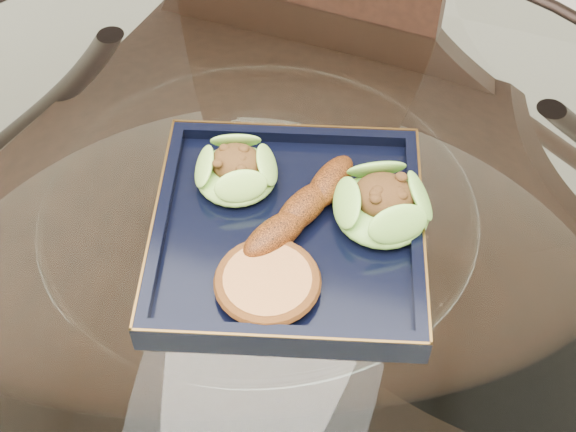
# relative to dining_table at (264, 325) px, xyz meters

# --- Properties ---
(dining_table) EXTENTS (1.13, 1.13, 0.77)m
(dining_table) POSITION_rel_dining_table_xyz_m (0.00, 0.00, 0.00)
(dining_table) COLOR white
(dining_table) RESTS_ON ground
(dining_chair) EXTENTS (0.45, 0.45, 0.92)m
(dining_chair) POSITION_rel_dining_table_xyz_m (-0.07, 0.30, -0.08)
(dining_chair) COLOR black
(dining_chair) RESTS_ON ground
(navy_plate) EXTENTS (0.32, 0.32, 0.02)m
(navy_plate) POSITION_rel_dining_table_xyz_m (0.03, 0.01, 0.17)
(navy_plate) COLOR black
(navy_plate) RESTS_ON dining_table
(lettuce_wrap_left) EXTENTS (0.09, 0.09, 0.03)m
(lettuce_wrap_left) POSITION_rel_dining_table_xyz_m (-0.04, 0.05, 0.20)
(lettuce_wrap_left) COLOR #589F2E
(lettuce_wrap_left) RESTS_ON navy_plate
(lettuce_wrap_right) EXTENTS (0.10, 0.10, 0.03)m
(lettuce_wrap_right) POSITION_rel_dining_table_xyz_m (0.12, 0.04, 0.20)
(lettuce_wrap_right) COLOR #5C9C2D
(lettuce_wrap_right) RESTS_ON navy_plate
(roasted_plantain) EXTENTS (0.10, 0.16, 0.03)m
(roasted_plantain) POSITION_rel_dining_table_xyz_m (0.04, 0.03, 0.20)
(roasted_plantain) COLOR #672B0A
(roasted_plantain) RESTS_ON navy_plate
(crumb_patty) EXTENTS (0.11, 0.11, 0.02)m
(crumb_patty) POSITION_rel_dining_table_xyz_m (0.03, -0.07, 0.19)
(crumb_patty) COLOR #B7713D
(crumb_patty) RESTS_ON navy_plate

